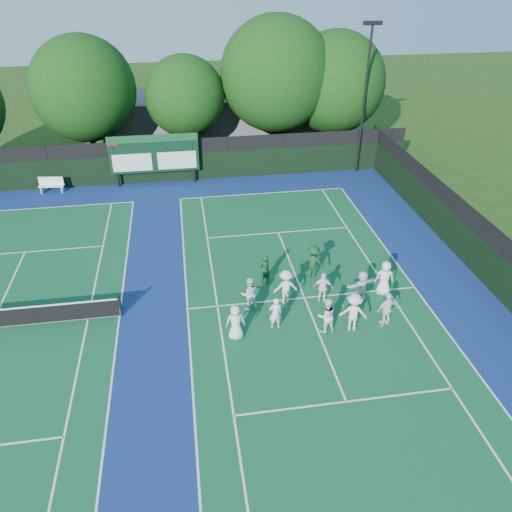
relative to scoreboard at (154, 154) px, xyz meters
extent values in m
plane|color=#1E3D10|center=(7.01, -15.59, -2.19)|extent=(120.00, 120.00, 0.00)
cube|color=navy|center=(1.01, -14.59, -2.19)|extent=(34.00, 32.00, 0.01)
cube|color=#10512B|center=(7.01, -14.59, -2.18)|extent=(10.97, 23.77, 0.00)
cube|color=silver|center=(7.01, -2.70, -2.18)|extent=(10.97, 0.08, 0.00)
cube|color=silver|center=(1.53, -14.59, -2.18)|extent=(0.08, 23.77, 0.00)
cube|color=silver|center=(12.50, -14.59, -2.18)|extent=(0.08, 23.77, 0.00)
cube|color=silver|center=(2.90, -14.59, -2.18)|extent=(0.08, 23.77, 0.00)
cube|color=silver|center=(11.13, -14.59, -2.18)|extent=(0.08, 23.77, 0.00)
cube|color=silver|center=(7.01, -20.99, -2.18)|extent=(8.23, 0.08, 0.00)
cube|color=silver|center=(7.01, -8.19, -2.18)|extent=(8.23, 0.08, 0.00)
cube|color=silver|center=(7.01, -14.59, -2.18)|extent=(0.08, 12.80, 0.00)
cube|color=silver|center=(-6.99, -2.70, -2.18)|extent=(10.97, 0.08, 0.00)
cube|color=silver|center=(-1.50, -14.59, -2.18)|extent=(0.08, 23.77, 0.00)
cube|color=silver|center=(-2.87, -14.59, -2.18)|extent=(0.08, 23.77, 0.00)
cube|color=silver|center=(-6.99, -8.19, -2.18)|extent=(8.23, 0.08, 0.00)
cube|color=black|center=(1.01, 0.41, -1.19)|extent=(34.00, 0.08, 2.00)
cube|color=black|center=(1.01, 0.41, 0.31)|extent=(34.00, 0.05, 1.00)
cube|color=black|center=(16.01, -14.59, -1.19)|extent=(0.08, 32.00, 2.00)
cube|color=black|center=(16.01, -14.59, 0.31)|extent=(0.05, 32.00, 1.00)
cylinder|color=black|center=(-2.59, 0.01, -0.44)|extent=(0.16, 0.16, 3.50)
cylinder|color=black|center=(2.61, 0.01, -0.44)|extent=(0.16, 0.16, 3.50)
cube|color=black|center=(0.01, 0.01, 0.01)|extent=(6.00, 0.15, 2.60)
cube|color=#134522|center=(0.01, -0.09, 1.11)|extent=(6.00, 0.05, 0.50)
cube|color=silver|center=(-1.49, -0.09, -0.49)|extent=(2.60, 0.04, 1.20)
cube|color=silver|center=(1.51, -0.09, -0.49)|extent=(2.60, 0.04, 1.20)
cube|color=#A10D16|center=(-2.59, -0.09, 1.01)|extent=(0.70, 0.04, 0.50)
cube|color=slate|center=(5.01, 8.41, -0.19)|extent=(18.00, 6.00, 4.00)
cylinder|color=black|center=(14.51, 0.11, 2.81)|extent=(0.16, 0.16, 10.00)
cube|color=black|center=(14.51, 0.11, 7.81)|extent=(1.20, 0.30, 0.25)
cylinder|color=black|center=(-1.39, -14.59, -1.64)|extent=(0.10, 0.10, 1.10)
cube|color=white|center=(-6.95, -0.29, -1.73)|extent=(1.69, 0.65, 0.07)
cube|color=white|center=(-6.95, -0.12, -1.42)|extent=(1.64, 0.27, 0.55)
cube|color=white|center=(-7.61, -0.29, -1.97)|extent=(0.11, 0.39, 0.44)
cube|color=white|center=(-6.29, -0.29, -1.97)|extent=(0.11, 0.39, 0.44)
cylinder|color=#321B0E|center=(-4.50, 3.91, -0.67)|extent=(0.44, 0.44, 3.04)
sphere|color=#0D330B|center=(-4.50, 3.91, 3.55)|extent=(7.21, 7.21, 7.21)
sphere|color=#0D330B|center=(-3.90, 4.21, 2.83)|extent=(5.04, 5.04, 5.04)
cylinder|color=#321B0E|center=(2.43, 3.91, -0.78)|extent=(0.44, 0.44, 2.82)
sphere|color=#0D330B|center=(2.43, 3.91, 2.79)|extent=(5.76, 5.76, 5.76)
sphere|color=#0D330B|center=(3.03, 4.21, 2.21)|extent=(4.03, 4.03, 4.03)
cylinder|color=#321B0E|center=(9.09, 3.91, -0.59)|extent=(0.44, 0.44, 3.21)
sphere|color=#0D330B|center=(9.09, 3.91, 4.08)|extent=(8.18, 8.18, 8.18)
sphere|color=#0D330B|center=(9.69, 4.21, 3.26)|extent=(5.73, 5.73, 5.73)
cylinder|color=#321B0E|center=(13.54, 3.91, -0.81)|extent=(0.44, 0.44, 2.77)
sphere|color=#0D330B|center=(13.54, 3.91, 3.35)|extent=(7.40, 7.40, 7.40)
sphere|color=#0D330B|center=(14.14, 4.21, 2.61)|extent=(5.18, 5.18, 5.18)
sphere|color=gold|center=(6.03, -15.18, -2.16)|extent=(0.07, 0.07, 0.07)
sphere|color=gold|center=(8.57, -13.78, -2.16)|extent=(0.07, 0.07, 0.07)
sphere|color=gold|center=(9.80, -17.18, -2.16)|extent=(0.07, 0.07, 0.07)
sphere|color=gold|center=(2.10, -14.58, -2.16)|extent=(0.07, 0.07, 0.07)
sphere|color=gold|center=(8.64, -10.89, -2.16)|extent=(0.07, 0.07, 0.07)
sphere|color=gold|center=(8.63, -15.49, -2.16)|extent=(0.07, 0.07, 0.07)
imported|color=silver|center=(3.48, -16.86, -1.36)|extent=(0.83, 0.55, 1.67)
imported|color=white|center=(5.24, -16.46, -1.41)|extent=(0.58, 0.39, 1.56)
imported|color=white|center=(7.33, -17.01, -1.36)|extent=(0.88, 0.73, 1.66)
imported|color=silver|center=(8.49, -17.07, -1.28)|extent=(1.32, 0.99, 1.82)
imported|color=white|center=(10.04, -16.99, -1.38)|extent=(1.01, 0.56, 1.63)
imported|color=white|center=(4.34, -14.95, -1.37)|extent=(0.86, 0.71, 1.63)
imported|color=white|center=(6.05, -14.72, -1.34)|extent=(1.12, 0.67, 1.71)
imported|color=white|center=(7.76, -14.95, -1.42)|extent=(0.98, 0.62, 1.55)
imported|color=white|center=(9.55, -15.13, -1.40)|extent=(1.53, 0.86, 1.58)
imported|color=white|center=(10.76, -14.82, -1.30)|extent=(0.98, 0.76, 1.78)
imported|color=#0F3A1F|center=(5.36, -13.09, -1.39)|extent=(0.68, 0.57, 1.60)
imported|color=#103C1D|center=(7.82, -12.87, -1.31)|extent=(1.30, 1.04, 1.75)
camera|label=1|loc=(1.81, -32.93, 11.86)|focal=35.00mm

